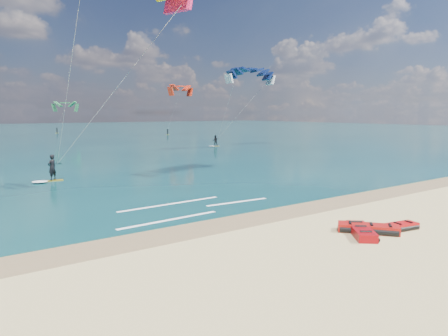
# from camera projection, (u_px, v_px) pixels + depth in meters

# --- Properties ---
(ground) EXTENTS (320.00, 320.00, 0.00)m
(ground) POSITION_uv_depth(u_px,v_px,m) (49.00, 156.00, 49.07)
(ground) COLOR tan
(ground) RESTS_ON ground
(wet_sand_strip) EXTENTS (320.00, 2.40, 0.01)m
(wet_sand_strip) POSITION_uv_depth(u_px,v_px,m) (215.00, 225.00, 18.96)
(wet_sand_strip) COLOR olive
(wet_sand_strip) RESTS_ON ground
(packed_kite_left) EXTENTS (2.61, 1.41, 0.35)m
(packed_kite_left) POSITION_uv_depth(u_px,v_px,m) (395.00, 230.00, 18.18)
(packed_kite_left) COLOR red
(packed_kite_left) RESTS_ON ground
(packed_kite_mid) EXTENTS (2.71, 2.91, 0.43)m
(packed_kite_mid) POSITION_uv_depth(u_px,v_px,m) (368.00, 232.00, 17.89)
(packed_kite_mid) COLOR #B6110C
(packed_kite_mid) RESTS_ON ground
(packed_kite_right) EXTENTS (2.50, 2.70, 0.42)m
(packed_kite_right) POSITION_uv_depth(u_px,v_px,m) (361.00, 235.00, 17.45)
(packed_kite_right) COLOR #9C060C
(packed_kite_right) RESTS_ON ground
(kitesurfer_main) EXTENTS (11.31, 11.24, 16.44)m
(kitesurfer_main) POSITION_uv_depth(u_px,v_px,m) (90.00, 68.00, 27.54)
(kitesurfer_main) COLOR gold
(kitesurfer_main) RESTS_ON sea
(kitesurfer_far) EXTENTS (9.26, 7.54, 13.23)m
(kitesurfer_far) POSITION_uv_depth(u_px,v_px,m) (233.00, 102.00, 60.79)
(kitesurfer_far) COLOR gold
(kitesurfer_far) RESTS_ON sea
(shoreline_foam) EXTENTS (10.02, 3.61, 0.01)m
(shoreline_foam) POSITION_uv_depth(u_px,v_px,m) (188.00, 208.00, 22.21)
(shoreline_foam) COLOR white
(shoreline_foam) RESTS_ON ground
(distant_kites) EXTENTS (75.48, 35.36, 11.50)m
(distant_kites) POSITION_uv_depth(u_px,v_px,m) (20.00, 113.00, 79.38)
(distant_kites) COLOR #DC40C6
(distant_kites) RESTS_ON ground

